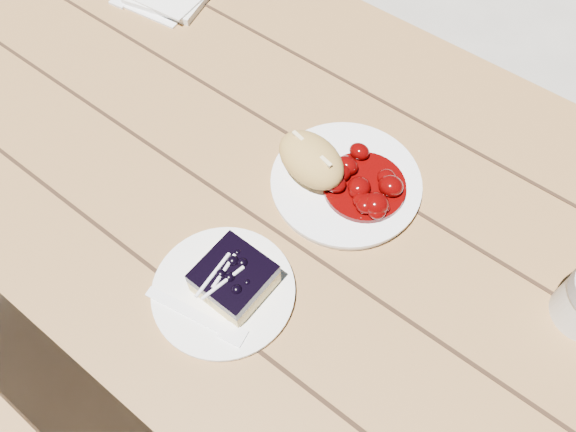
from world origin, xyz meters
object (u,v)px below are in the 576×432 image
Objects in this scene: bread_roll at (311,160)px; blueberry_cake at (234,278)px; picnic_table at (343,270)px; dessert_plate at (224,291)px; main_plate at (346,184)px.

bread_roll is 1.31× the size of blueberry_cake.
blueberry_cake is at bearing -110.11° from picnic_table.
bread_roll is 0.61× the size of dessert_plate.
main_plate is at bearing 19.98° from bread_roll.
dessert_plate is (0.02, -0.24, -0.04)m from bread_roll.
blueberry_cake is (-0.02, -0.24, 0.03)m from main_plate.
blueberry_cake is at bearing -95.39° from main_plate.
dessert_plate is at bearing -111.21° from picnic_table.
picnic_table is at bearing -47.66° from main_plate.
main_plate is 0.24m from blueberry_cake.
main_plate is 1.18× the size of dessert_plate.
picnic_table is 0.28m from dessert_plate.
dessert_plate is at bearing -84.60° from bread_roll.
main_plate is at bearing 132.34° from picnic_table.
dessert_plate is 0.04m from blueberry_cake.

